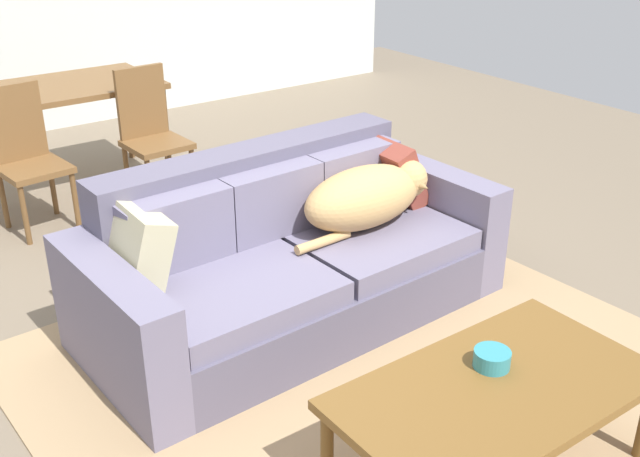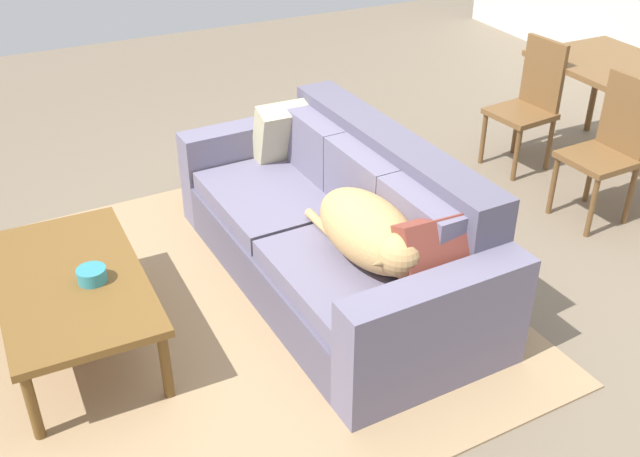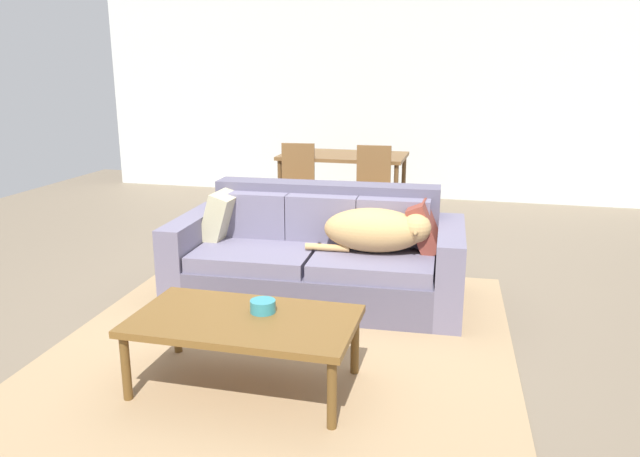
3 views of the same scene
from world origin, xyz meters
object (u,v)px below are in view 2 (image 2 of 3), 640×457
couch (341,231)px  dog_on_left_cushion (371,232)px  throw_pillow_by_right_arm (437,257)px  dining_chair_near_left (530,100)px  dining_table (633,81)px  throw_pillow_by_left_arm (286,133)px  bowl_on_coffee_table (92,275)px  coffee_table (71,285)px  dining_chair_near_right (609,145)px

couch → dog_on_left_cushion: (0.47, -0.08, 0.27)m
throw_pillow_by_right_arm → dining_chair_near_left: 2.39m
dog_on_left_cushion → dining_table: 2.67m
throw_pillow_by_left_arm → throw_pillow_by_right_arm: 1.60m
couch → throw_pillow_by_left_arm: size_ratio=5.84×
throw_pillow_by_left_arm → throw_pillow_by_right_arm: size_ratio=1.03×
throw_pillow_by_right_arm → bowl_on_coffee_table: bearing=-117.7°
coffee_table → dining_chair_near_right: dining_chair_near_right is taller
dining_chair_near_left → dining_table: bearing=46.7°
throw_pillow_by_left_arm → coffee_table: 1.69m
throw_pillow_by_left_arm → dining_chair_near_right: size_ratio=0.40×
throw_pillow_by_right_arm → dining_chair_near_right: bearing=111.3°
dog_on_left_cushion → dining_chair_near_right: dining_chair_near_right is taller
couch → dining_table: couch is taller
couch → coffee_table: couch is taller
throw_pillow_by_right_arm → bowl_on_coffee_table: 1.66m
dog_on_left_cushion → dining_chair_near_left: dining_chair_near_left is taller
dog_on_left_cushion → throw_pillow_by_right_arm: 0.37m
dining_chair_near_left → dog_on_left_cushion: bearing=-65.5°
dining_table → throw_pillow_by_left_arm: bearing=-100.9°
bowl_on_coffee_table → throw_pillow_by_left_arm: bearing=120.6°
coffee_table → dining_table: dining_table is taller
dog_on_left_cushion → throw_pillow_by_left_arm: 1.27m
bowl_on_coffee_table → dining_chair_near_right: (0.08, 3.24, 0.06)m
bowl_on_coffee_table → dining_chair_near_right: size_ratio=0.15×
couch → bowl_on_coffee_table: bearing=-91.3°
dining_chair_near_right → throw_pillow_by_left_arm: bearing=-119.0°
dining_chair_near_left → coffee_table: bearing=-85.0°
coffee_table → dining_chair_near_left: 3.47m
throw_pillow_by_left_arm → dining_chair_near_left: dining_chair_near_left is taller
bowl_on_coffee_table → dining_chair_near_right: 3.25m
dog_on_left_cushion → coffee_table: (-0.52, -1.39, -0.21)m
throw_pillow_by_left_arm → couch: bearing=-1.6°
throw_pillow_by_right_arm → dining_table: 2.63m
coffee_table → bowl_on_coffee_table: bearing=52.5°
coffee_table → dining_table: (-0.28, 3.94, 0.32)m
coffee_table → dining_table: bearing=94.1°
dog_on_left_cushion → coffee_table: 1.50m
throw_pillow_by_right_arm → coffee_table: bearing=-118.3°
dining_table → dining_chair_near_right: dining_chair_near_right is taller
couch → bowl_on_coffee_table: 1.38m
throw_pillow_by_right_arm → dining_chair_near_right: size_ratio=0.39×
dog_on_left_cushion → couch: bearing=167.7°
coffee_table → bowl_on_coffee_table: (0.08, 0.10, 0.08)m
dining_table → dining_chair_near_right: size_ratio=1.48×
bowl_on_coffee_table → dining_table: (-0.36, 3.84, 0.24)m
throw_pillow_by_left_arm → dining_chair_near_right: dining_chair_near_right is taller
couch → dog_on_left_cushion: 0.55m
throw_pillow_by_left_arm → dining_table: bearing=79.1°
dining_chair_near_right → dining_table: bearing=123.2°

